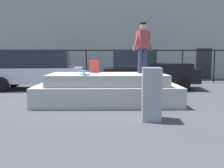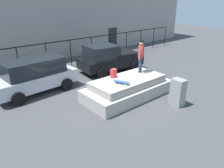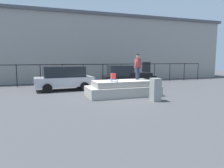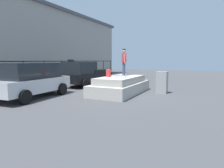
% 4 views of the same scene
% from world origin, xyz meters
% --- Properties ---
extents(ground_plane, '(60.00, 60.00, 0.00)m').
position_xyz_m(ground_plane, '(0.00, 0.00, 0.00)').
color(ground_plane, '#424244').
extents(concrete_ledge, '(4.53, 2.11, 0.96)m').
position_xyz_m(concrete_ledge, '(0.30, -0.31, 0.44)').
color(concrete_ledge, '#ADA89E').
rests_on(concrete_ledge, ground_plane).
extents(skateboarder, '(0.74, 0.51, 1.65)m').
position_xyz_m(skateboarder, '(1.47, -0.01, 1.90)').
color(skateboarder, '#2D334C').
rests_on(skateboarder, concrete_ledge).
extents(skateboard, '(0.49, 0.79, 0.12)m').
position_xyz_m(skateboard, '(-0.44, -0.62, 1.06)').
color(skateboard, '#264C8C').
rests_on(skateboard, concrete_ledge).
extents(backpack, '(0.31, 0.24, 0.42)m').
position_xyz_m(backpack, '(-0.15, 0.26, 1.17)').
color(backpack, red).
rests_on(backpack, concrete_ledge).
extents(car_silver_hatchback_near, '(4.29, 2.25, 1.76)m').
position_xyz_m(car_silver_hatchback_near, '(-2.95, 3.23, 0.93)').
color(car_silver_hatchback_near, '#B7B7BC').
rests_on(car_silver_hatchback_near, ground_plane).
extents(car_black_pickup_mid, '(4.38, 2.49, 1.79)m').
position_xyz_m(car_black_pickup_mid, '(2.17, 3.41, 0.89)').
color(car_black_pickup_mid, black).
rests_on(car_black_pickup_mid, ground_plane).
extents(utility_box, '(0.49, 0.63, 1.26)m').
position_xyz_m(utility_box, '(1.37, -2.44, 0.63)').
color(utility_box, gray).
rests_on(utility_box, ground_plane).
extents(fence_row, '(24.06, 0.06, 1.87)m').
position_xyz_m(fence_row, '(0.00, 6.20, 1.28)').
color(fence_row, black).
rests_on(fence_row, ground_plane).
extents(warehouse_building, '(33.72, 7.94, 7.02)m').
position_xyz_m(warehouse_building, '(0.00, 12.00, 3.52)').
color(warehouse_building, gray).
rests_on(warehouse_building, ground_plane).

